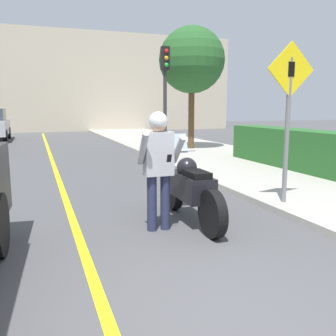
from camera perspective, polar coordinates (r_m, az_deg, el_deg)
The scene contains 10 objects.
ground_plane at distance 3.27m, azimuth 3.12°, elevation -22.94°, with size 80.00×80.00×0.00m, color #4C4C4F.
sidewalk_curb at distance 8.96m, azimuth 21.96°, elevation -2.30°, with size 4.40×44.00×0.11m.
road_center_line at distance 8.74m, azimuth -16.01°, elevation -2.61°, with size 0.12×36.00×0.01m.
building_backdrop at distance 28.63m, azimuth -17.77°, elevation 12.51°, with size 28.00×1.20×7.20m.
motorcycle at distance 5.73m, azimuth 3.38°, elevation -3.18°, with size 0.62×2.19×1.31m.
person_biker at distance 5.23m, azimuth -1.45°, elevation 1.37°, with size 0.59×0.47×1.69m.
crossing_sign at distance 6.68m, azimuth 17.89°, elevation 8.76°, with size 0.91×0.08×2.71m.
traffic_light at distance 12.74m, azimuth -0.43°, elevation 13.18°, with size 0.26×0.30×3.60m.
hedge_row at distance 10.64m, azimuth 19.52°, elevation 2.71°, with size 0.90×5.61×1.04m.
street_tree at distance 15.21m, azimuth 3.65°, elevation 16.04°, with size 2.58×2.58×4.75m.
Camera 1 is at (-1.08, -2.55, 1.74)m, focal length 40.00 mm.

